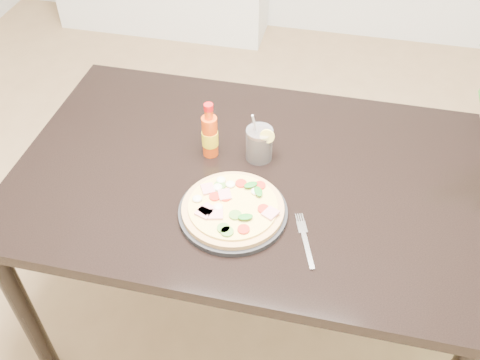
% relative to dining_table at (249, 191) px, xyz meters
% --- Properties ---
extents(floor, '(4.50, 4.50, 0.00)m').
position_rel_dining_table_xyz_m(floor, '(-0.24, 0.03, -0.67)').
color(floor, '#9E7A51').
rests_on(floor, ground).
extents(dining_table, '(1.40, 0.90, 0.75)m').
position_rel_dining_table_xyz_m(dining_table, '(0.00, 0.00, 0.00)').
color(dining_table, black).
rests_on(dining_table, ground).
extents(plate, '(0.30, 0.30, 0.02)m').
position_rel_dining_table_xyz_m(plate, '(-0.01, -0.18, 0.09)').
color(plate, black).
rests_on(plate, dining_table).
extents(pizza, '(0.28, 0.28, 0.03)m').
position_rel_dining_table_xyz_m(pizza, '(-0.01, -0.17, 0.11)').
color(pizza, tan).
rests_on(pizza, plate).
extents(hot_sauce_bottle, '(0.06, 0.06, 0.19)m').
position_rel_dining_table_xyz_m(hot_sauce_bottle, '(-0.13, 0.05, 0.16)').
color(hot_sauce_bottle, '#DB420C').
rests_on(hot_sauce_bottle, dining_table).
extents(cola_cup, '(0.09, 0.08, 0.17)m').
position_rel_dining_table_xyz_m(cola_cup, '(0.02, 0.07, 0.13)').
color(cola_cup, black).
rests_on(cola_cup, dining_table).
extents(fork, '(0.08, 0.18, 0.00)m').
position_rel_dining_table_xyz_m(fork, '(0.20, -0.22, 0.09)').
color(fork, silver).
rests_on(fork, dining_table).
extents(plant_pot, '(0.28, 0.28, 0.22)m').
position_rel_dining_table_xyz_m(plant_pot, '(0.90, 0.48, -0.56)').
color(plant_pot, brown).
rests_on(plant_pot, ground).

